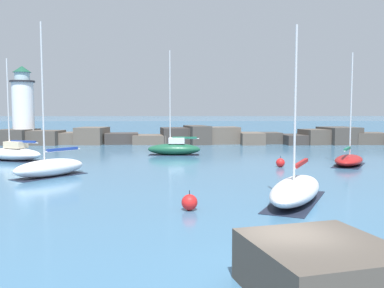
{
  "coord_description": "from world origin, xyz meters",
  "views": [
    {
      "loc": [
        -2.88,
        -11.86,
        4.96
      ],
      "look_at": [
        -2.04,
        29.51,
        1.59
      ],
      "focal_mm": 40.0,
      "sensor_mm": 36.0,
      "label": 1
    }
  ],
  "objects_px": {
    "sailboat_moored_0": "(50,167)",
    "mooring_buoy_far_side": "(189,202)",
    "sailboat_moored_4": "(14,153)",
    "lighthouse": "(23,111)",
    "sailboat_moored_3": "(174,148)",
    "sailboat_moored_1": "(296,190)",
    "mooring_buoy_orange_near": "(280,163)",
    "sailboat_moored_2": "(349,160)"
  },
  "relations": [
    {
      "from": "sailboat_moored_3",
      "to": "sailboat_moored_4",
      "type": "distance_m",
      "value": 16.17
    },
    {
      "from": "sailboat_moored_2",
      "to": "mooring_buoy_far_side",
      "type": "bearing_deg",
      "value": -130.88
    },
    {
      "from": "sailboat_moored_3",
      "to": "sailboat_moored_4",
      "type": "bearing_deg",
      "value": -163.15
    },
    {
      "from": "lighthouse",
      "to": "mooring_buoy_orange_near",
      "type": "relative_size",
      "value": 11.57
    },
    {
      "from": "lighthouse",
      "to": "sailboat_moored_3",
      "type": "distance_m",
      "value": 26.71
    },
    {
      "from": "lighthouse",
      "to": "sailboat_moored_0",
      "type": "relative_size",
      "value": 0.99
    },
    {
      "from": "sailboat_moored_4",
      "to": "mooring_buoy_orange_near",
      "type": "distance_m",
      "value": 25.34
    },
    {
      "from": "sailboat_moored_0",
      "to": "mooring_buoy_far_side",
      "type": "relative_size",
      "value": 11.23
    },
    {
      "from": "sailboat_moored_2",
      "to": "sailboat_moored_3",
      "type": "distance_m",
      "value": 18.01
    },
    {
      "from": "lighthouse",
      "to": "sailboat_moored_3",
      "type": "xyz_separation_m",
      "value": [
        21.74,
        -15.01,
        -3.91
      ]
    },
    {
      "from": "sailboat_moored_1",
      "to": "mooring_buoy_orange_near",
      "type": "relative_size",
      "value": 9.71
    },
    {
      "from": "sailboat_moored_3",
      "to": "mooring_buoy_far_side",
      "type": "distance_m",
      "value": 25.57
    },
    {
      "from": "sailboat_moored_0",
      "to": "sailboat_moored_3",
      "type": "relative_size",
      "value": 1.0
    },
    {
      "from": "sailboat_moored_4",
      "to": "mooring_buoy_orange_near",
      "type": "height_order",
      "value": "sailboat_moored_4"
    },
    {
      "from": "sailboat_moored_1",
      "to": "sailboat_moored_3",
      "type": "relative_size",
      "value": 0.83
    },
    {
      "from": "sailboat_moored_4",
      "to": "lighthouse",
      "type": "bearing_deg",
      "value": 107.66
    },
    {
      "from": "lighthouse",
      "to": "sailboat_moored_1",
      "type": "distance_m",
      "value": 48.38
    },
    {
      "from": "sailboat_moored_2",
      "to": "mooring_buoy_orange_near",
      "type": "height_order",
      "value": "sailboat_moored_2"
    },
    {
      "from": "sailboat_moored_2",
      "to": "mooring_buoy_far_side",
      "type": "relative_size",
      "value": 9.96
    },
    {
      "from": "sailboat_moored_3",
      "to": "lighthouse",
      "type": "bearing_deg",
      "value": 145.39
    },
    {
      "from": "sailboat_moored_2",
      "to": "sailboat_moored_4",
      "type": "distance_m",
      "value": 31.39
    },
    {
      "from": "sailboat_moored_1",
      "to": "sailboat_moored_2",
      "type": "height_order",
      "value": "sailboat_moored_2"
    },
    {
      "from": "lighthouse",
      "to": "sailboat_moored_0",
      "type": "height_order",
      "value": "sailboat_moored_0"
    },
    {
      "from": "sailboat_moored_0",
      "to": "sailboat_moored_4",
      "type": "distance_m",
      "value": 11.99
    },
    {
      "from": "lighthouse",
      "to": "mooring_buoy_far_side",
      "type": "xyz_separation_m",
      "value": [
        23.01,
        -40.54,
        -4.26
      ]
    },
    {
      "from": "mooring_buoy_orange_near",
      "to": "sailboat_moored_1",
      "type": "bearing_deg",
      "value": -99.56
    },
    {
      "from": "sailboat_moored_1",
      "to": "mooring_buoy_far_side",
      "type": "xyz_separation_m",
      "value": [
        -5.73,
        -1.84,
        -0.26
      ]
    },
    {
      "from": "sailboat_moored_3",
      "to": "sailboat_moored_4",
      "type": "xyz_separation_m",
      "value": [
        -15.47,
        -4.69,
        -0.03
      ]
    },
    {
      "from": "sailboat_moored_1",
      "to": "mooring_buoy_orange_near",
      "type": "bearing_deg",
      "value": 80.44
    },
    {
      "from": "sailboat_moored_0",
      "to": "mooring_buoy_orange_near",
      "type": "bearing_deg",
      "value": 14.76
    },
    {
      "from": "mooring_buoy_orange_near",
      "to": "sailboat_moored_0",
      "type": "bearing_deg",
      "value": -165.24
    },
    {
      "from": "sailboat_moored_2",
      "to": "sailboat_moored_3",
      "type": "xyz_separation_m",
      "value": [
        -15.62,
        8.96,
        0.23
      ]
    },
    {
      "from": "sailboat_moored_1",
      "to": "sailboat_moored_4",
      "type": "distance_m",
      "value": 29.44
    },
    {
      "from": "lighthouse",
      "to": "sailboat_moored_4",
      "type": "distance_m",
      "value": 21.04
    },
    {
      "from": "lighthouse",
      "to": "sailboat_moored_2",
      "type": "height_order",
      "value": "lighthouse"
    },
    {
      "from": "sailboat_moored_0",
      "to": "sailboat_moored_1",
      "type": "xyz_separation_m",
      "value": [
        15.89,
        -8.99,
        -0.04
      ]
    },
    {
      "from": "lighthouse",
      "to": "sailboat_moored_0",
      "type": "xyz_separation_m",
      "value": [
        12.85,
        -29.72,
        -3.96
      ]
    },
    {
      "from": "sailboat_moored_4",
      "to": "mooring_buoy_far_side",
      "type": "xyz_separation_m",
      "value": [
        16.75,
        -20.85,
        -0.31
      ]
    },
    {
      "from": "lighthouse",
      "to": "sailboat_moored_4",
      "type": "bearing_deg",
      "value": -72.34
    },
    {
      "from": "sailboat_moored_2",
      "to": "sailboat_moored_4",
      "type": "relative_size",
      "value": 1.01
    },
    {
      "from": "mooring_buoy_orange_near",
      "to": "sailboat_moored_4",
      "type": "bearing_deg",
      "value": 168.1
    },
    {
      "from": "sailboat_moored_4",
      "to": "sailboat_moored_0",
      "type": "bearing_deg",
      "value": -56.71
    }
  ]
}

